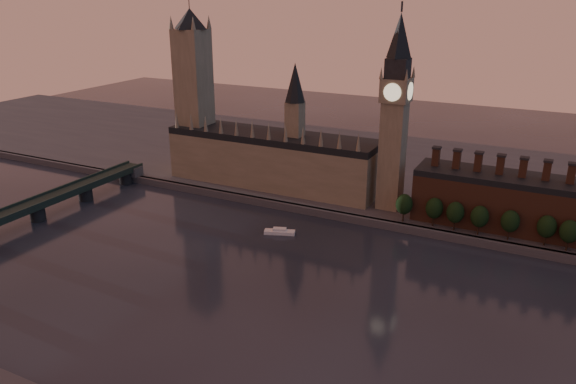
# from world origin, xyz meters

# --- Properties ---
(ground) EXTENTS (900.00, 900.00, 0.00)m
(ground) POSITION_xyz_m (0.00, 0.00, 0.00)
(ground) COLOR black
(ground) RESTS_ON ground
(north_bank) EXTENTS (900.00, 182.00, 4.00)m
(north_bank) POSITION_xyz_m (0.00, 178.04, 2.00)
(north_bank) COLOR #47474C
(north_bank) RESTS_ON ground
(palace_of_westminster) EXTENTS (130.00, 30.30, 74.00)m
(palace_of_westminster) POSITION_xyz_m (-64.41, 114.91, 21.63)
(palace_of_westminster) COLOR gray
(palace_of_westminster) RESTS_ON north_bank
(victoria_tower) EXTENTS (24.00, 24.00, 108.00)m
(victoria_tower) POSITION_xyz_m (-120.00, 115.00, 59.09)
(victoria_tower) COLOR gray
(victoria_tower) RESTS_ON north_bank
(big_ben) EXTENTS (15.00, 15.00, 107.00)m
(big_ben) POSITION_xyz_m (10.00, 110.00, 56.83)
(big_ben) COLOR gray
(big_ben) RESTS_ON north_bank
(chimney_block) EXTENTS (110.00, 25.00, 37.00)m
(chimney_block) POSITION_xyz_m (80.00, 110.00, 17.82)
(chimney_block) COLOR brown
(chimney_block) RESTS_ON north_bank
(embankment_tree_0) EXTENTS (8.60, 8.60, 14.88)m
(embankment_tree_0) POSITION_xyz_m (22.56, 93.52, 13.47)
(embankment_tree_0) COLOR black
(embankment_tree_0) RESTS_ON north_bank
(embankment_tree_1) EXTENTS (8.60, 8.60, 14.88)m
(embankment_tree_1) POSITION_xyz_m (37.58, 94.81, 13.47)
(embankment_tree_1) COLOR black
(embankment_tree_1) RESTS_ON north_bank
(embankment_tree_2) EXTENTS (8.60, 8.60, 14.88)m
(embankment_tree_2) POSITION_xyz_m (48.08, 93.86, 13.47)
(embankment_tree_2) COLOR black
(embankment_tree_2) RESTS_ON north_bank
(embankment_tree_3) EXTENTS (8.60, 8.60, 14.88)m
(embankment_tree_3) POSITION_xyz_m (59.60, 93.67, 13.47)
(embankment_tree_3) COLOR black
(embankment_tree_3) RESTS_ON north_bank
(embankment_tree_4) EXTENTS (8.60, 8.60, 14.88)m
(embankment_tree_4) POSITION_xyz_m (73.43, 94.06, 13.47)
(embankment_tree_4) COLOR black
(embankment_tree_4) RESTS_ON north_bank
(embankment_tree_5) EXTENTS (8.60, 8.60, 14.88)m
(embankment_tree_5) POSITION_xyz_m (89.22, 94.97, 13.47)
(embankment_tree_5) COLOR black
(embankment_tree_5) RESTS_ON north_bank
(embankment_tree_6) EXTENTS (8.60, 8.60, 14.88)m
(embankment_tree_6) POSITION_xyz_m (98.72, 93.53, 13.47)
(embankment_tree_6) COLOR black
(embankment_tree_6) RESTS_ON north_bank
(westminster_bridge) EXTENTS (14.00, 200.00, 11.55)m
(westminster_bridge) POSITION_xyz_m (-155.00, -2.70, 7.44)
(westminster_bridge) COLOR #1C2C26
(westminster_bridge) RESTS_ON ground
(river_boat) EXTENTS (16.06, 9.35, 3.09)m
(river_boat) POSITION_xyz_m (-31.09, 59.10, 1.18)
(river_boat) COLOR white
(river_boat) RESTS_ON ground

